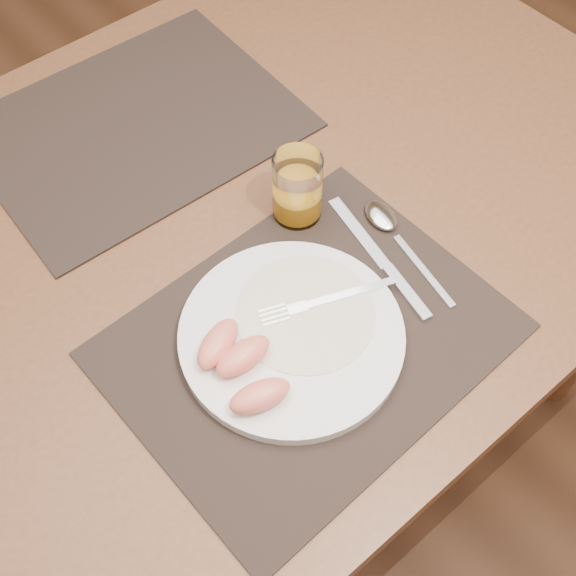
# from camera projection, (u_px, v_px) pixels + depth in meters

# --- Properties ---
(ground) EXTENTS (5.00, 5.00, 0.00)m
(ground) POSITION_uv_depth(u_px,v_px,m) (241.00, 436.00, 1.59)
(ground) COLOR #55311D
(ground) RESTS_ON ground
(table) EXTENTS (1.40, 0.90, 0.75)m
(table) POSITION_uv_depth(u_px,v_px,m) (216.00, 260.00, 1.04)
(table) COLOR brown
(table) RESTS_ON ground
(placemat_near) EXTENTS (0.46, 0.36, 0.00)m
(placemat_near) POSITION_uv_depth(u_px,v_px,m) (308.00, 340.00, 0.87)
(placemat_near) COLOR black
(placemat_near) RESTS_ON table
(placemat_far) EXTENTS (0.46, 0.36, 0.00)m
(placemat_far) POSITION_uv_depth(u_px,v_px,m) (136.00, 125.00, 1.07)
(placemat_far) COLOR black
(placemat_far) RESTS_ON table
(plate) EXTENTS (0.27, 0.27, 0.02)m
(plate) POSITION_uv_depth(u_px,v_px,m) (292.00, 335.00, 0.86)
(plate) COLOR white
(plate) RESTS_ON placemat_near
(plate_dressing) EXTENTS (0.17, 0.17, 0.00)m
(plate_dressing) POSITION_uv_depth(u_px,v_px,m) (305.00, 312.00, 0.87)
(plate_dressing) COLOR white
(plate_dressing) RESTS_ON plate
(fork) EXTENTS (0.17, 0.08, 0.00)m
(fork) POSITION_uv_depth(u_px,v_px,m) (316.00, 303.00, 0.87)
(fork) COLOR silver
(fork) RESTS_ON plate
(knife) EXTENTS (0.05, 0.22, 0.01)m
(knife) POSITION_uv_depth(u_px,v_px,m) (386.00, 267.00, 0.92)
(knife) COLOR silver
(knife) RESTS_ON placemat_near
(spoon) EXTENTS (0.06, 0.19, 0.01)m
(spoon) POSITION_uv_depth(u_px,v_px,m) (387.00, 223.00, 0.96)
(spoon) COLOR silver
(spoon) RESTS_ON placemat_near
(juice_glass) EXTENTS (0.07, 0.07, 0.10)m
(juice_glass) POSITION_uv_depth(u_px,v_px,m) (297.00, 190.00, 0.94)
(juice_glass) COLOR white
(juice_glass) RESTS_ON placemat_near
(grapefruit_wedges) EXTENTS (0.09, 0.14, 0.03)m
(grapefruit_wedges) POSITION_uv_depth(u_px,v_px,m) (240.00, 365.00, 0.81)
(grapefruit_wedges) COLOR #F47C63
(grapefruit_wedges) RESTS_ON plate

